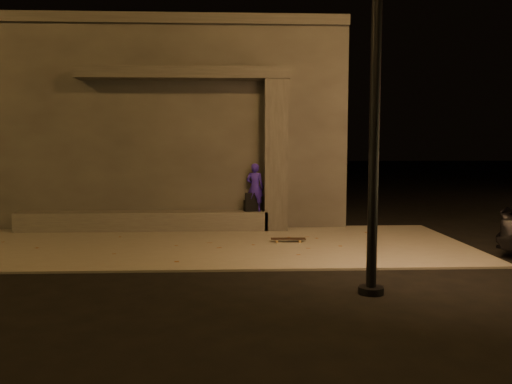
{
  "coord_description": "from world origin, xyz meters",
  "views": [
    {
      "loc": [
        0.71,
        -8.28,
        2.07
      ],
      "look_at": [
        1.15,
        2.0,
        1.12
      ],
      "focal_mm": 35.0,
      "sensor_mm": 36.0,
      "label": 1
    }
  ],
  "objects_px": {
    "skateboard": "(288,239)",
    "skateboarder": "(255,187)",
    "street_lamp_0": "(377,14)",
    "backpack": "(251,205)",
    "column": "(276,156)"
  },
  "relations": [
    {
      "from": "backpack",
      "to": "street_lamp_0",
      "type": "relative_size",
      "value": 0.07
    },
    {
      "from": "backpack",
      "to": "street_lamp_0",
      "type": "bearing_deg",
      "value": -87.39
    },
    {
      "from": "street_lamp_0",
      "to": "backpack",
      "type": "bearing_deg",
      "value": 106.14
    },
    {
      "from": "street_lamp_0",
      "to": "skateboard",
      "type": "bearing_deg",
      "value": 102.27
    },
    {
      "from": "skateboarder",
      "to": "backpack",
      "type": "height_order",
      "value": "skateboarder"
    },
    {
      "from": "backpack",
      "to": "street_lamp_0",
      "type": "distance_m",
      "value": 6.33
    },
    {
      "from": "skateboard",
      "to": "skateboarder",
      "type": "bearing_deg",
      "value": 111.83
    },
    {
      "from": "column",
      "to": "skateboard",
      "type": "relative_size",
      "value": 4.9
    },
    {
      "from": "skateboard",
      "to": "street_lamp_0",
      "type": "distance_m",
      "value": 5.24
    },
    {
      "from": "skateboarder",
      "to": "column",
      "type": "bearing_deg",
      "value": -164.37
    },
    {
      "from": "column",
      "to": "street_lamp_0",
      "type": "bearing_deg",
      "value": -80.07
    },
    {
      "from": "column",
      "to": "backpack",
      "type": "xyz_separation_m",
      "value": [
        -0.6,
        0.0,
        -1.19
      ]
    },
    {
      "from": "skateboard",
      "to": "street_lamp_0",
      "type": "xyz_separation_m",
      "value": [
        0.78,
        -3.6,
        3.73
      ]
    },
    {
      "from": "skateboarder",
      "to": "skateboard",
      "type": "relative_size",
      "value": 1.59
    },
    {
      "from": "backpack",
      "to": "street_lamp_0",
      "type": "height_order",
      "value": "street_lamp_0"
    }
  ]
}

